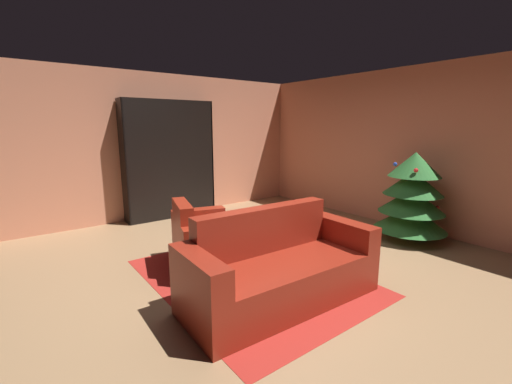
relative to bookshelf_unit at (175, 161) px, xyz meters
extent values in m
plane|color=#926E4B|center=(2.98, -0.19, -1.04)|extent=(7.62, 7.62, 0.00)
cube|color=tan|center=(2.98, 2.79, 0.28)|extent=(6.47, 0.06, 2.64)
cube|color=tan|center=(-0.23, -0.19, 0.28)|extent=(0.06, 6.02, 2.64)
cube|color=maroon|center=(3.02, -0.47, -1.04)|extent=(2.63, 1.98, 0.01)
cube|color=black|center=(0.13, -0.11, 0.03)|extent=(0.03, 1.68, 2.15)
cube|color=black|center=(-0.01, 0.72, 0.03)|extent=(0.32, 0.02, 2.15)
cube|color=black|center=(-0.01, -0.93, 0.03)|extent=(0.32, 0.02, 2.15)
cube|color=black|center=(-0.01, -0.11, -1.03)|extent=(0.30, 1.63, 0.03)
cube|color=black|center=(-0.01, -0.11, -0.60)|extent=(0.30, 1.63, 0.03)
cube|color=black|center=(-0.01, -0.11, -0.18)|extent=(0.30, 1.63, 0.02)
cube|color=black|center=(-0.01, -0.11, 0.25)|extent=(0.30, 1.63, 0.02)
cube|color=black|center=(-0.01, -0.11, 0.67)|extent=(0.30, 1.63, 0.02)
cube|color=black|center=(-0.01, -0.11, 1.10)|extent=(0.30, 1.63, 0.03)
cube|color=black|center=(-0.13, -0.11, -0.25)|extent=(0.05, 1.09, 0.68)
cube|color=black|center=(-0.11, -0.11, -0.25)|extent=(0.03, 1.12, 0.71)
cube|color=#3C7F41|center=(-0.07, 0.64, -0.91)|extent=(0.18, 0.05, 0.22)
cube|color=teal|center=(-0.05, 0.58, -0.85)|extent=(0.23, 0.05, 0.34)
cube|color=red|center=(-0.08, 0.54, -0.84)|extent=(0.18, 0.03, 0.35)
cube|color=orange|center=(-0.06, 0.50, -0.87)|extent=(0.20, 0.03, 0.29)
cube|color=gold|center=(-0.09, 0.45, -0.87)|extent=(0.15, 0.05, 0.29)
cube|color=#463C32|center=(-0.08, 0.40, -0.90)|extent=(0.17, 0.05, 0.23)
cube|color=#2C8539|center=(-0.05, 0.36, -0.84)|extent=(0.23, 0.03, 0.37)
cube|color=orange|center=(-0.09, 0.32, -0.84)|extent=(0.15, 0.04, 0.36)
cube|color=#86599E|center=(-0.08, 0.28, -0.89)|extent=(0.18, 0.03, 0.26)
cube|color=gold|center=(-0.06, 0.66, 0.41)|extent=(0.20, 0.05, 0.31)
cube|color=purple|center=(-0.07, 0.61, 0.41)|extent=(0.19, 0.03, 0.30)
cube|color=#A89787|center=(-0.08, 0.57, 0.39)|extent=(0.17, 0.04, 0.25)
cube|color=#50262D|center=(-0.05, 0.53, 0.40)|extent=(0.23, 0.04, 0.29)
cube|color=#B0351C|center=(-0.07, 0.48, 0.41)|extent=(0.19, 0.04, 0.29)
cube|color=gold|center=(-0.09, 0.44, 0.43)|extent=(0.16, 0.03, 0.35)
cube|color=#B02414|center=(-0.05, 0.40, 0.41)|extent=(0.23, 0.04, 0.29)
cube|color=#26763D|center=(-0.05, 0.35, 0.42)|extent=(0.23, 0.05, 0.32)
cube|color=tan|center=(-0.06, 0.66, 0.85)|extent=(0.21, 0.03, 0.33)
cube|color=navy|center=(-0.05, 0.61, 0.87)|extent=(0.23, 0.05, 0.37)
cube|color=#9752A4|center=(-0.07, 0.56, 0.84)|extent=(0.18, 0.04, 0.30)
cube|color=#453B1B|center=(-0.07, 0.51, 0.81)|extent=(0.19, 0.05, 0.25)
cube|color=orange|center=(-0.08, 0.46, 0.81)|extent=(0.17, 0.03, 0.26)
cube|color=#512530|center=(-0.06, 0.42, 0.85)|extent=(0.22, 0.03, 0.33)
cube|color=#964AA4|center=(-0.05, 0.39, 0.85)|extent=(0.24, 0.03, 0.32)
cube|color=#8B5BA0|center=(-0.07, 0.34, 0.85)|extent=(0.20, 0.04, 0.34)
cube|color=maroon|center=(2.45, -0.72, -0.85)|extent=(0.81, 0.84, 0.39)
cube|color=maroon|center=(2.38, -0.98, -0.43)|extent=(0.66, 0.32, 0.44)
cube|color=maroon|center=(2.84, -0.83, -0.73)|extent=(0.36, 0.71, 0.63)
cube|color=maroon|center=(2.05, -0.61, -0.73)|extent=(0.36, 0.71, 0.63)
ellipsoid|color=#998061|center=(2.50, -0.66, -0.56)|extent=(0.32, 0.25, 0.18)
sphere|color=#998061|center=(2.48, -0.53, -0.51)|extent=(0.13, 0.13, 0.13)
cube|color=maroon|center=(3.63, -0.54, -0.83)|extent=(0.86, 1.59, 0.42)
cube|color=maroon|center=(3.32, -0.53, -0.39)|extent=(0.23, 1.57, 0.47)
cube|color=maroon|center=(3.60, -1.42, -0.70)|extent=(0.81, 0.23, 0.68)
cube|color=maroon|center=(3.66, 0.34, -0.70)|extent=(0.81, 0.23, 0.68)
cylinder|color=black|center=(3.10, -0.42, -0.82)|extent=(0.04, 0.04, 0.45)
cylinder|color=black|center=(2.80, -0.27, -0.82)|extent=(0.04, 0.04, 0.45)
cylinder|color=black|center=(2.80, -0.58, -0.82)|extent=(0.04, 0.04, 0.45)
cylinder|color=silver|center=(2.91, -0.43, -0.58)|extent=(0.70, 0.70, 0.02)
cube|color=#B42928|center=(2.85, -0.42, -0.57)|extent=(0.16, 0.12, 0.02)
cube|color=#3D4B8D|center=(2.85, -0.41, -0.55)|extent=(0.22, 0.16, 0.02)
cube|color=#354388|center=(2.86, -0.40, -0.52)|extent=(0.21, 0.12, 0.02)
cylinder|color=#5C2923|center=(3.10, -0.40, -0.48)|extent=(0.07, 0.07, 0.20)
cylinder|color=#5C2923|center=(3.10, -0.40, -0.34)|extent=(0.03, 0.03, 0.07)
cylinder|color=brown|center=(3.42, 2.21, -0.96)|extent=(0.08, 0.08, 0.16)
cone|color=#2A672C|center=(3.42, 2.21, -0.70)|extent=(1.04, 1.04, 0.36)
cone|color=#2A672C|center=(3.42, 2.21, -0.44)|extent=(0.94, 0.94, 0.36)
cone|color=#2A672C|center=(3.42, 2.21, -0.17)|extent=(0.84, 0.84, 0.36)
cone|color=#2A672C|center=(3.42, 2.21, 0.10)|extent=(0.74, 0.74, 0.36)
sphere|color=red|center=(3.67, 2.51, -0.54)|extent=(0.06, 0.06, 0.06)
sphere|color=blue|center=(3.25, 1.97, 0.11)|extent=(0.06, 0.06, 0.06)
sphere|color=red|center=(3.58, 1.96, 0.05)|extent=(0.06, 0.06, 0.06)
sphere|color=yellow|center=(3.27, 2.52, -0.11)|extent=(0.05, 0.05, 0.05)
sphere|color=blue|center=(3.38, 2.59, -0.45)|extent=(0.06, 0.06, 0.06)
camera|label=1|loc=(5.92, -2.59, 0.67)|focal=23.64mm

